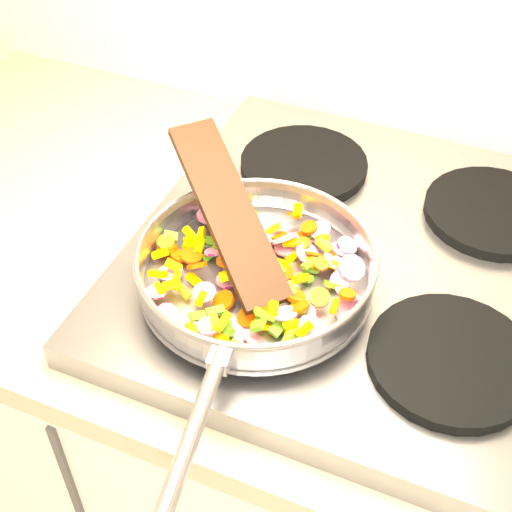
% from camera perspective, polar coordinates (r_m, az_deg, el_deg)
% --- Properties ---
extents(cooktop, '(0.60, 0.60, 0.04)m').
position_cam_1_polar(cooktop, '(0.96, 8.69, -0.60)').
color(cooktop, '#939399').
rests_on(cooktop, counter_top).
extents(grate_fl, '(0.19, 0.19, 0.02)m').
position_cam_1_polar(grate_fl, '(0.88, -2.48, -2.66)').
color(grate_fl, black).
rests_on(grate_fl, cooktop).
extents(grate_fr, '(0.19, 0.19, 0.02)m').
position_cam_1_polar(grate_fr, '(0.84, 15.35, -8.00)').
color(grate_fr, black).
rests_on(grate_fr, cooktop).
extents(grate_bl, '(0.19, 0.19, 0.02)m').
position_cam_1_polar(grate_bl, '(1.08, 3.84, 7.30)').
color(grate_bl, black).
rests_on(grate_bl, cooktop).
extents(grate_br, '(0.19, 0.19, 0.02)m').
position_cam_1_polar(grate_br, '(1.04, 18.46, 3.37)').
color(grate_br, black).
rests_on(grate_br, cooktop).
extents(saute_pan, '(0.32, 0.49, 0.05)m').
position_cam_1_polar(saute_pan, '(0.86, -0.05, -0.91)').
color(saute_pan, '#9E9EA5').
rests_on(saute_pan, grate_fl).
extents(vegetable_heap, '(0.29, 0.26, 0.05)m').
position_cam_1_polar(vegetable_heap, '(0.86, 0.26, -1.12)').
color(vegetable_heap, '#5A9518').
rests_on(vegetable_heap, saute_pan).
extents(wooden_spatula, '(0.22, 0.21, 0.11)m').
position_cam_1_polar(wooden_spatula, '(0.87, -2.25, 3.64)').
color(wooden_spatula, black).
rests_on(wooden_spatula, saute_pan).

